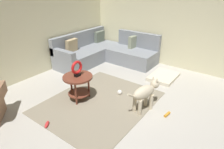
% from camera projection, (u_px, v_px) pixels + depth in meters
% --- Properties ---
extents(ground_plane, '(6.00, 6.00, 0.10)m').
position_uv_depth(ground_plane, '(124.00, 121.00, 3.51)').
color(ground_plane, '#B7B2A8').
extents(wall_back, '(6.00, 0.12, 2.70)m').
position_uv_depth(wall_back, '(19.00, 25.00, 4.47)').
color(wall_back, beige).
rests_on(wall_back, ground_plane).
extents(wall_right, '(0.12, 6.00, 2.70)m').
position_uv_depth(wall_right, '(187.00, 20.00, 5.04)').
color(wall_right, beige).
rests_on(wall_right, ground_plane).
extents(area_rug, '(2.30, 1.90, 0.01)m').
position_uv_depth(area_rug, '(99.00, 102.00, 3.96)').
color(area_rug, gray).
rests_on(area_rug, ground_plane).
extents(sectional_couch, '(2.20, 2.25, 0.88)m').
position_uv_depth(sectional_couch, '(105.00, 53.00, 5.88)').
color(sectional_couch, gray).
rests_on(sectional_couch, ground_plane).
extents(side_table, '(0.60, 0.60, 0.54)m').
position_uv_depth(side_table, '(78.00, 81.00, 3.91)').
color(side_table, brown).
rests_on(side_table, ground_plane).
extents(torus_sculpture, '(0.28, 0.08, 0.33)m').
position_uv_depth(torus_sculpture, '(77.00, 68.00, 3.78)').
color(torus_sculpture, black).
rests_on(torus_sculpture, side_table).
extents(dog_bed_mat, '(0.80, 0.60, 0.09)m').
position_uv_depth(dog_bed_mat, '(163.00, 77.00, 4.95)').
color(dog_bed_mat, beige).
rests_on(dog_bed_mat, ground_plane).
extents(dog, '(0.83, 0.35, 0.63)m').
position_uv_depth(dog, '(145.00, 93.00, 3.59)').
color(dog, beige).
rests_on(dog, ground_plane).
extents(dog_toy_ball, '(0.11, 0.11, 0.11)m').
position_uv_depth(dog_toy_ball, '(120.00, 92.00, 4.23)').
color(dog_toy_ball, silver).
rests_on(dog_toy_ball, ground_plane).
extents(dog_toy_rope, '(0.17, 0.07, 0.05)m').
position_uv_depth(dog_toy_rope, '(167.00, 114.00, 3.56)').
color(dog_toy_rope, orange).
rests_on(dog_toy_rope, ground_plane).
extents(dog_toy_bone, '(0.18, 0.16, 0.06)m').
position_uv_depth(dog_toy_bone, '(47.00, 124.00, 3.31)').
color(dog_toy_bone, red).
rests_on(dog_toy_bone, ground_plane).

